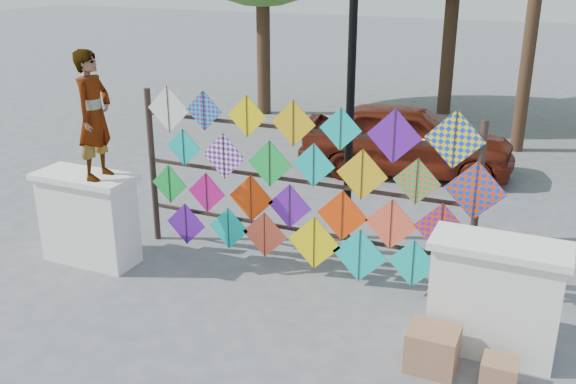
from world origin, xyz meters
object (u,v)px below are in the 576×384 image
object	(u,v)px
vendor_woman	(94,115)
lamppost	(352,59)
kite_rack	(305,187)
sedan	(407,139)

from	to	relation	value
vendor_woman	lamppost	distance (m)	3.54
kite_rack	vendor_woman	xyz separation A→B (m)	(-2.55, -0.93, 0.92)
vendor_woman	lamppost	world-z (taller)	lamppost
kite_rack	sedan	world-z (taller)	kite_rack
vendor_woman	sedan	bearing A→B (deg)	-31.61
sedan	vendor_woman	bearing A→B (deg)	144.49
vendor_woman	lamppost	xyz separation A→B (m)	(2.71, 2.20, 0.57)
vendor_woman	sedan	xyz separation A→B (m)	(2.75, 5.64, -1.42)
vendor_woman	sedan	world-z (taller)	vendor_woman
sedan	lamppost	xyz separation A→B (m)	(-0.03, -3.44, 1.99)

